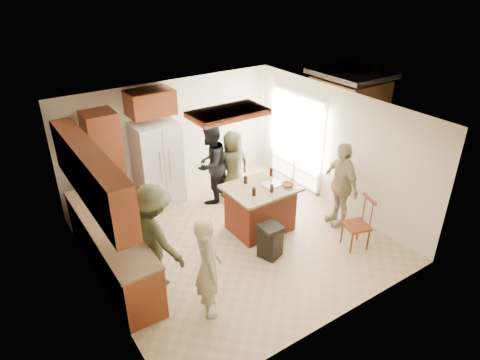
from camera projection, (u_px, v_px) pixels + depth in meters
room_shell at (341, 126)px, 11.06m from camera, size 8.00×5.20×5.00m
person_front_left at (208, 267)px, 6.10m from camera, size 0.61×0.70×1.62m
person_behind_left at (211, 164)px, 9.00m from camera, size 1.00×0.88×1.75m
person_behind_right at (233, 166)px, 9.15m from camera, size 0.79×0.54×1.55m
person_side_right at (341, 184)px, 8.23m from camera, size 0.73×1.10×1.72m
person_counter at (154, 237)px, 6.62m from camera, size 0.86×1.26×1.78m
left_cabinetry at (104, 224)px, 6.83m from camera, size 0.64×3.00×2.30m
back_wall_units at (117, 150)px, 8.41m from camera, size 1.80×0.60×2.45m
refrigerator at (158, 163)px, 8.96m from camera, size 0.90×0.76×1.80m
kitchen_island at (260, 208)px, 8.19m from camera, size 1.28×1.03×0.93m
island_items at (273, 184)px, 8.01m from camera, size 0.90×0.69×0.15m
trash_bin at (270, 241)px, 7.50m from camera, size 0.43×0.43×0.63m
spindle_chair at (357, 225)px, 7.69m from camera, size 0.52×0.52×0.99m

